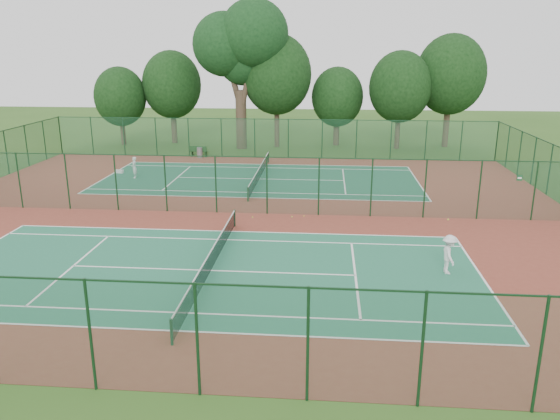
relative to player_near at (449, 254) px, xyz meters
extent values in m
plane|color=#2E531A|center=(-10.47, 8.39, -0.90)|extent=(120.00, 120.00, 0.00)
cube|color=brown|center=(-10.47, 8.39, -0.90)|extent=(40.00, 36.00, 0.01)
cube|color=#206748|center=(-10.47, -0.61, -0.89)|extent=(23.77, 10.97, 0.01)
cube|color=#1B563A|center=(-10.47, 17.39, -0.89)|extent=(23.77, 10.97, 0.01)
cube|color=#1C5536|center=(-10.47, 26.39, 0.85)|extent=(40.00, 0.02, 3.50)
cube|color=#153C22|center=(-10.47, 26.39, 2.56)|extent=(40.00, 0.05, 0.05)
cube|color=#16442B|center=(-10.47, -9.61, 0.85)|extent=(40.00, 0.02, 3.50)
cube|color=#12331B|center=(-10.47, -9.61, 2.56)|extent=(40.00, 0.05, 0.05)
cube|color=#17462E|center=(-10.47, 8.39, 0.85)|extent=(40.00, 0.02, 3.50)
cube|color=#14371B|center=(-10.47, 8.39, 2.56)|extent=(40.00, 0.05, 0.05)
cylinder|color=#163E25|center=(-10.47, -7.01, -0.41)|extent=(0.10, 0.10, 0.97)
cylinder|color=#163E25|center=(-10.47, 5.79, -0.41)|extent=(0.10, 0.10, 0.97)
cube|color=black|center=(-10.47, -0.61, -0.42)|extent=(0.02, 12.80, 0.85)
cube|color=silver|center=(-10.47, -0.61, 0.02)|extent=(0.04, 12.80, 0.06)
cylinder|color=#163D1D|center=(-10.47, 10.99, -0.41)|extent=(0.10, 0.10, 0.97)
cylinder|color=#163D1D|center=(-10.47, 23.79, -0.41)|extent=(0.10, 0.10, 0.97)
cube|color=black|center=(-10.47, 17.39, -0.42)|extent=(0.02, 12.80, 0.85)
cube|color=white|center=(-10.47, 17.39, 0.02)|extent=(0.04, 12.80, 0.06)
imported|color=silver|center=(0.00, 0.00, 0.00)|extent=(0.73, 1.18, 1.76)
imported|color=white|center=(-20.09, 16.98, -0.07)|extent=(0.53, 0.67, 1.62)
cylinder|color=slate|center=(-16.97, 25.53, -0.42)|extent=(0.67, 0.67, 0.93)
cube|color=#133717|center=(-17.79, 25.95, -0.64)|extent=(0.13, 0.45, 0.49)
cube|color=#133717|center=(-16.48, 25.81, -0.64)|extent=(0.13, 0.45, 0.49)
cube|color=#133717|center=(-17.14, 25.88, -0.37)|extent=(1.69, 0.63, 0.05)
cube|color=#133717|center=(-17.16, 25.66, -0.12)|extent=(1.64, 0.22, 0.49)
cube|color=silver|center=(-21.93, 18.52, -0.76)|extent=(0.72, 0.39, 0.26)
sphere|color=yellow|center=(-6.69, 7.99, -0.86)|extent=(0.06, 0.06, 0.06)
sphere|color=#BFE435|center=(-7.38, 7.75, -0.86)|extent=(0.07, 0.07, 0.07)
sphere|color=#C5E836|center=(-9.70, 7.50, -0.86)|extent=(0.07, 0.07, 0.07)
cylinder|color=#3B2C20|center=(-13.89, 30.62, 1.95)|extent=(1.05, 1.05, 5.70)
cylinder|color=#3B2C20|center=(-14.74, 30.91, 6.23)|extent=(1.93, 0.57, 5.67)
cylinder|color=#3B2C20|center=(-13.03, 30.43, 6.51)|extent=(1.80, 0.53, 6.15)
sphere|color=black|center=(-15.41, 30.91, 9.08)|extent=(6.08, 6.08, 6.08)
sphere|color=black|center=(-12.46, 30.43, 10.03)|extent=(6.46, 6.46, 6.46)
sphere|color=black|center=(-13.70, 31.38, 7.65)|extent=(4.94, 4.94, 4.94)
camera|label=1|loc=(-5.49, -22.89, 8.63)|focal=35.00mm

